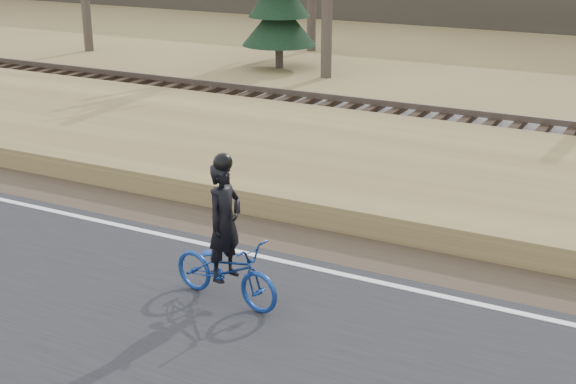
% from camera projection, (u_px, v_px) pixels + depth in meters
% --- Properties ---
extents(ground, '(120.00, 120.00, 0.00)m').
position_uv_depth(ground, '(269.00, 268.00, 12.34)').
color(ground, olive).
rests_on(ground, ground).
extents(road, '(120.00, 6.00, 0.06)m').
position_uv_depth(road, '(173.00, 338.00, 10.25)').
color(road, black).
rests_on(road, ground).
extents(edge_line, '(120.00, 0.12, 0.01)m').
position_uv_depth(edge_line, '(275.00, 259.00, 12.49)').
color(edge_line, silver).
rests_on(edge_line, road).
extents(shoulder, '(120.00, 1.60, 0.04)m').
position_uv_depth(shoulder, '(304.00, 240.00, 13.33)').
color(shoulder, '#473A2B').
rests_on(shoulder, ground).
extents(embankment, '(120.00, 5.00, 0.44)m').
position_uv_depth(embankment, '(373.00, 179.00, 15.77)').
color(embankment, olive).
rests_on(embankment, ground).
extents(ballast, '(120.00, 3.00, 0.45)m').
position_uv_depth(ballast, '(434.00, 134.00, 18.94)').
color(ballast, slate).
rests_on(ballast, ground).
extents(railroad, '(120.00, 2.40, 0.29)m').
position_uv_depth(railroad, '(435.00, 122.00, 18.84)').
color(railroad, black).
rests_on(railroad, ballast).
extents(cyclist, '(1.84, 0.86, 2.14)m').
position_uv_depth(cyclist, '(225.00, 256.00, 10.96)').
color(cyclist, navy).
rests_on(cyclist, road).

